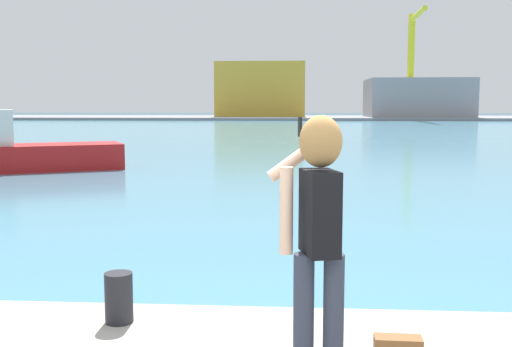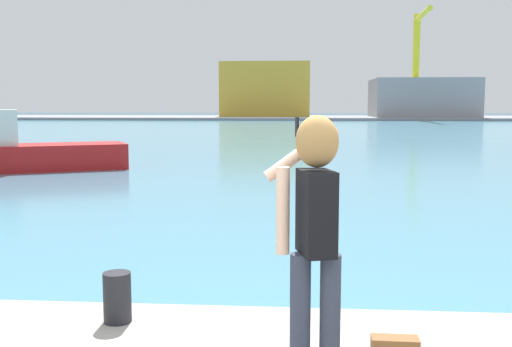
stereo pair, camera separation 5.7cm
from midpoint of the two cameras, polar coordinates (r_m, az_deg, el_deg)
name	(u,v)px [view 2 (the right image)]	position (r m, az deg, el deg)	size (l,w,h in m)	color
ground_plane	(303,131)	(53.29, 4.46, 4.02)	(220.00, 220.00, 0.00)	#334751
harbor_water	(303,130)	(55.29, 4.46, 4.12)	(140.00, 100.00, 0.02)	teal
far_shore_dock	(303,118)	(95.26, 4.51, 5.26)	(140.00, 20.00, 0.42)	gray
person_photographer	(314,218)	(4.01, 5.92, -4.17)	(0.54, 0.54, 1.74)	#2D3342
harbor_bollard	(117,297)	(5.25, -12.65, -11.33)	(0.23, 0.23, 0.42)	black
warehouse_left	(266,90)	(96.99, 0.95, 7.93)	(13.92, 8.33, 8.47)	gold
warehouse_right	(422,98)	(96.71, 15.41, 6.89)	(15.08, 12.80, 5.74)	gray
port_crane	(418,53)	(90.18, 15.04, 10.92)	(1.25, 11.38, 14.76)	yellow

